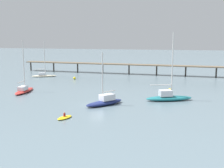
% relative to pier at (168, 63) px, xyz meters
% --- Properties ---
extents(ground_plane, '(400.00, 400.00, 0.00)m').
position_rel_pier_xyz_m(ground_plane, '(-13.03, -44.06, -4.14)').
color(ground_plane, slate).
extents(pier, '(77.62, 8.66, 8.01)m').
position_rel_pier_xyz_m(pier, '(0.00, 0.00, 0.00)').
color(pier, brown).
rests_on(pier, ground_plane).
extents(sailboat_cream, '(8.01, 4.89, 11.45)m').
position_rel_pier_xyz_m(sailboat_cream, '(-39.15, -10.76, -3.46)').
color(sailboat_cream, beige).
rests_on(sailboat_cream, ground_plane).
extents(sailboat_teal, '(10.15, 5.76, 14.16)m').
position_rel_pier_xyz_m(sailboat_teal, '(0.87, -37.56, -3.26)').
color(sailboat_teal, '#1E727A').
rests_on(sailboat_teal, ground_plane).
extents(sailboat_red, '(2.83, 8.75, 12.20)m').
position_rel_pier_xyz_m(sailboat_red, '(-32.90, -35.63, -3.43)').
color(sailboat_red, red).
rests_on(sailboat_red, ground_plane).
extents(sailboat_navy, '(7.32, 8.10, 10.35)m').
position_rel_pier_xyz_m(sailboat_navy, '(-11.27, -43.83, -3.35)').
color(sailboat_navy, navy).
rests_on(sailboat_navy, ground_plane).
extents(dinghy_yellow, '(2.45, 3.39, 1.14)m').
position_rel_pier_xyz_m(dinghy_yellow, '(-15.73, -54.34, -3.94)').
color(dinghy_yellow, yellow).
rests_on(dinghy_yellow, ground_plane).
extents(mooring_buoy_inner, '(0.80, 0.80, 0.80)m').
position_rel_pier_xyz_m(mooring_buoy_inner, '(1.06, -27.62, -3.74)').
color(mooring_buoy_inner, yellow).
rests_on(mooring_buoy_inner, ground_plane).
extents(mooring_buoy_near, '(0.83, 0.83, 0.83)m').
position_rel_pier_xyz_m(mooring_buoy_near, '(-27.58, -14.13, -3.72)').
color(mooring_buoy_near, yellow).
rests_on(mooring_buoy_near, ground_plane).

